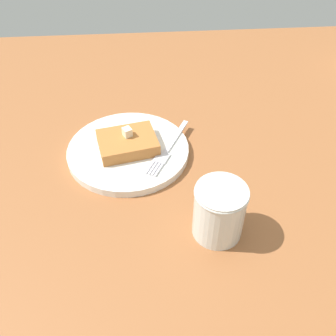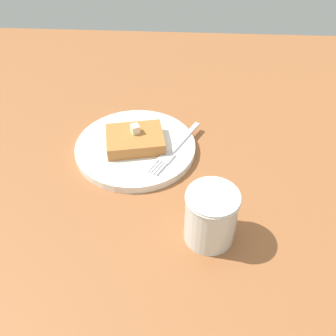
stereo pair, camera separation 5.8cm
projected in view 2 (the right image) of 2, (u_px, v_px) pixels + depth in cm
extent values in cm
cube|color=#945830|center=(186.00, 189.00, 62.09)|extent=(119.47, 119.47, 1.83)
cylinder|color=white|center=(136.00, 147.00, 67.40)|extent=(21.52, 21.52, 1.38)
torus|color=navy|center=(135.00, 146.00, 67.19)|extent=(21.52, 21.52, 0.80)
cube|color=#B26C32|center=(135.00, 140.00, 66.14)|extent=(9.63, 11.32, 2.29)
cube|color=#F7E9C9|center=(135.00, 129.00, 65.27)|extent=(1.96, 1.90, 1.51)
cube|color=silver|center=(185.00, 138.00, 68.09)|extent=(9.26, 5.47, 0.36)
cube|color=silver|center=(166.00, 157.00, 64.11)|extent=(3.50, 3.25, 0.36)
cube|color=silver|center=(161.00, 169.00, 61.93)|extent=(2.98, 1.78, 0.36)
cube|color=silver|center=(158.00, 168.00, 62.14)|extent=(2.98, 1.78, 0.36)
cube|color=silver|center=(155.00, 167.00, 62.35)|extent=(2.98, 1.78, 0.36)
cube|color=silver|center=(153.00, 166.00, 62.55)|extent=(2.98, 1.78, 0.36)
cylinder|color=#47230C|center=(210.00, 222.00, 51.99)|extent=(6.62, 6.62, 6.20)
cylinder|color=silver|center=(211.00, 217.00, 51.20)|extent=(7.19, 7.19, 8.52)
torus|color=silver|center=(213.00, 198.00, 48.59)|extent=(7.41, 7.41, 0.50)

